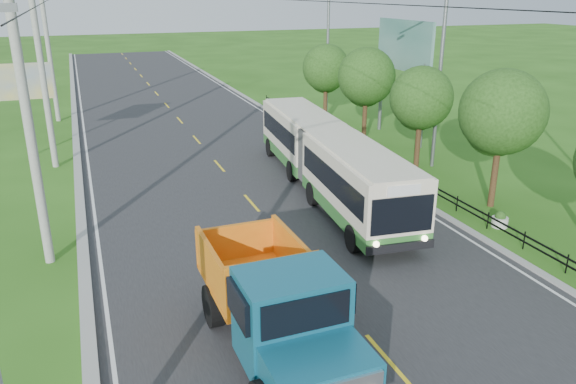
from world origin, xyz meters
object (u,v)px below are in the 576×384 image
tree_back (326,70)px  streetlight_far (326,49)px  planter_near (500,220)px  dump_truck (277,302)px  billboard_right (404,53)px  streetlight_mid (437,75)px  bus (327,155)px  planter_far (333,131)px  pole_far (49,49)px  tree_third (501,116)px  tree_fourth (421,101)px  billboard_left (24,87)px  planter_mid (397,165)px  pole_mid (43,71)px  tree_fifth (366,79)px  pole_near (29,119)px

tree_back → streetlight_far: 2.37m
planter_near → dump_truck: dump_truck is taller
tree_back → billboard_right: bearing=-68.3°
streetlight_mid → bus: size_ratio=0.58×
planter_far → billboard_right: bearing=-28.4°
pole_far → bus: bearing=-60.0°
planter_far → streetlight_far: bearing=71.2°
tree_third → planter_near: (-1.26, -2.14, -3.70)m
tree_fourth → billboard_right: size_ratio=0.74×
tree_fourth → tree_back: (0.00, 12.00, 0.07)m
tree_fourth → streetlight_mid: (0.79, -0.14, 1.32)m
billboard_left → billboard_right: size_ratio=0.71×
streetlight_mid → streetlight_far: 14.00m
billboard_right → streetlight_mid: bearing=-105.4°
pole_far → tree_fourth: bearing=-46.1°
planter_near → planter_far: bearing=90.0°
streetlight_mid → planter_far: (-2.04, 8.00, -4.62)m
tree_fourth → billboard_right: 6.59m
planter_mid → billboard_left: 20.99m
tree_fourth → tree_back: size_ratio=0.98×
streetlight_far → pole_mid: bearing=-159.7°
planter_near → billboard_right: billboard_right is taller
planter_mid → bus: 5.39m
tree_fourth → planter_near: tree_fourth is taller
tree_fifth → bus: 10.22m
tree_fourth → pole_near: bearing=-164.2°
pole_far → billboard_right: pole_far is taller
billboard_left → dump_truck: bearing=-73.3°
billboard_right → dump_truck: 24.36m
tree_third → tree_fifth: size_ratio=1.03×
tree_fifth → bus: bearing=-127.6°
tree_back → billboard_right: billboard_right is taller
tree_fifth → tree_back: (-0.00, 6.00, -0.20)m
tree_third → streetlight_far: bearing=87.7°
planter_far → billboard_left: 18.56m
dump_truck → tree_fifth: bearing=55.7°
pole_mid → tree_fifth: 18.18m
pole_near → bus: pole_near is taller
tree_third → bus: (-6.11, 4.07, -2.18)m
planter_mid → tree_back: bearing=84.1°
planter_far → billboard_left: billboard_left is taller
streetlight_mid → bus: bearing=-165.5°
streetlight_mid → tree_fourth: bearing=169.9°
pole_mid → planter_mid: size_ratio=14.93×
bus → planter_mid: bearing=25.5°
billboard_right → dump_truck: size_ratio=1.06×
tree_back → planter_mid: (-1.26, -12.14, -3.37)m
planter_mid → pole_mid: bearing=157.5°
billboard_left → pole_far: bearing=82.2°
pole_near → tree_back: pole_near is taller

